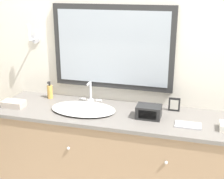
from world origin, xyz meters
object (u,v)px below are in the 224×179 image
(soap_bottle, at_px, (50,91))
(picture_frame, at_px, (174,105))
(sink_basin, at_px, (83,108))
(appliance_box, at_px, (149,112))

(soap_bottle, xyz_separation_m, picture_frame, (1.13, -0.00, -0.01))
(sink_basin, distance_m, appliance_box, 0.55)
(soap_bottle, bearing_deg, sink_basin, -26.13)
(picture_frame, bearing_deg, sink_basin, -165.22)
(soap_bottle, height_order, appliance_box, soap_bottle)
(sink_basin, relative_size, picture_frame, 4.73)
(soap_bottle, bearing_deg, appliance_box, -11.77)
(soap_bottle, relative_size, appliance_box, 0.84)
(appliance_box, bearing_deg, sink_basin, 179.88)
(appliance_box, xyz_separation_m, picture_frame, (0.18, 0.19, 0.01))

